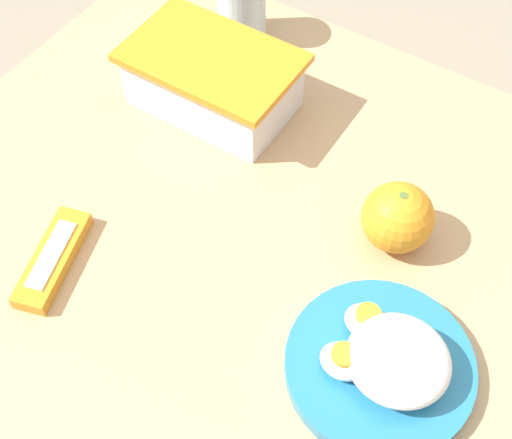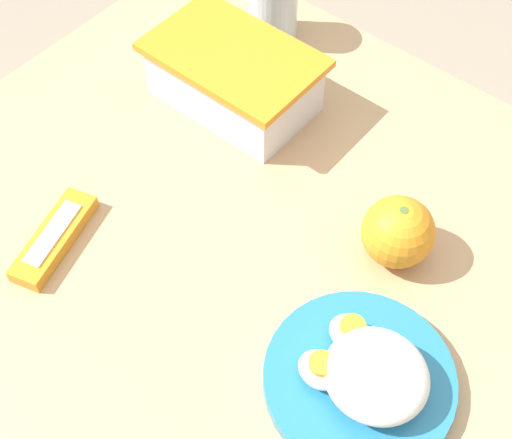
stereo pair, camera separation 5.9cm
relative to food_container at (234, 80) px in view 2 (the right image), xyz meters
The scene contains 6 objects.
table 0.30m from the food_container, 32.69° to the right, with size 0.98×0.73×0.71m.
food_container is the anchor object (origin of this frame).
orange_fruit 0.31m from the food_container, 13.30° to the right, with size 0.08×0.08×0.08m.
rice_plate 0.43m from the food_container, 31.99° to the right, with size 0.19×0.19×0.07m.
candy_bar 0.31m from the food_container, 91.74° to the right, with size 0.08×0.14×0.02m.
drinking_glass 0.14m from the food_container, 107.97° to the left, with size 0.07×0.07×0.10m.
Camera 2 is at (0.25, -0.38, 1.40)m, focal length 50.00 mm.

